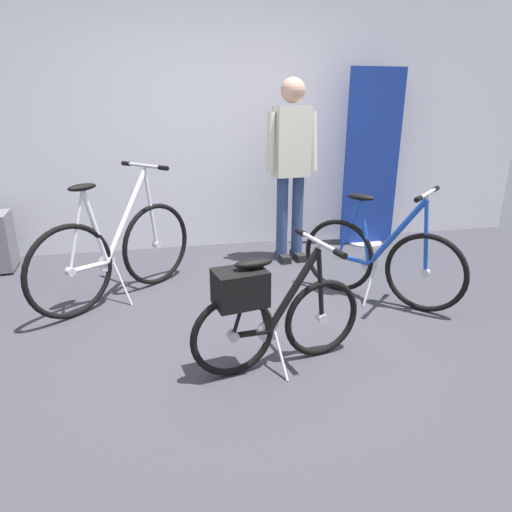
{
  "coord_description": "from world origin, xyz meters",
  "views": [
    {
      "loc": [
        -0.52,
        -2.39,
        1.48
      ],
      "look_at": [
        0.04,
        0.25,
        0.55
      ],
      "focal_mm": 31.21,
      "sensor_mm": 36.0,
      "label": 1
    }
  ],
  "objects_px": {
    "floor_banner_stand": "(371,169)",
    "visitor_near_wall": "(291,160)",
    "folding_bike_foreground": "(267,310)",
    "display_bike_left": "(380,259)",
    "display_bike_right": "(117,252)",
    "rolling_suitcase": "(1,241)"
  },
  "relations": [
    {
      "from": "visitor_near_wall",
      "to": "display_bike_right",
      "type": "bearing_deg",
      "value": -157.58
    },
    {
      "from": "folding_bike_foreground",
      "to": "visitor_near_wall",
      "type": "bearing_deg",
      "value": 70.43
    },
    {
      "from": "display_bike_right",
      "to": "visitor_near_wall",
      "type": "relative_size",
      "value": 0.67
    },
    {
      "from": "folding_bike_foreground",
      "to": "display_bike_right",
      "type": "distance_m",
      "value": 1.51
    },
    {
      "from": "display_bike_left",
      "to": "visitor_near_wall",
      "type": "bearing_deg",
      "value": 110.62
    },
    {
      "from": "floor_banner_stand",
      "to": "visitor_near_wall",
      "type": "height_order",
      "value": "floor_banner_stand"
    },
    {
      "from": "folding_bike_foreground",
      "to": "display_bike_right",
      "type": "height_order",
      "value": "display_bike_right"
    },
    {
      "from": "folding_bike_foreground",
      "to": "display_bike_right",
      "type": "xyz_separation_m",
      "value": [
        -0.92,
        1.19,
        0.02
      ]
    },
    {
      "from": "folding_bike_foreground",
      "to": "rolling_suitcase",
      "type": "xyz_separation_m",
      "value": [
        -2.03,
        2.08,
        -0.09
      ]
    },
    {
      "from": "floor_banner_stand",
      "to": "visitor_near_wall",
      "type": "bearing_deg",
      "value": -162.17
    },
    {
      "from": "floor_banner_stand",
      "to": "display_bike_left",
      "type": "distance_m",
      "value": 1.59
    },
    {
      "from": "folding_bike_foreground",
      "to": "rolling_suitcase",
      "type": "relative_size",
      "value": 1.27
    },
    {
      "from": "folding_bike_foreground",
      "to": "rolling_suitcase",
      "type": "height_order",
      "value": "rolling_suitcase"
    },
    {
      "from": "visitor_near_wall",
      "to": "display_bike_left",
      "type": "bearing_deg",
      "value": -69.38
    },
    {
      "from": "display_bike_right",
      "to": "folding_bike_foreground",
      "type": "bearing_deg",
      "value": -52.33
    },
    {
      "from": "floor_banner_stand",
      "to": "display_bike_left",
      "type": "bearing_deg",
      "value": -111.6
    },
    {
      "from": "rolling_suitcase",
      "to": "folding_bike_foreground",
      "type": "bearing_deg",
      "value": -45.77
    },
    {
      "from": "floor_banner_stand",
      "to": "folding_bike_foreground",
      "type": "xyz_separation_m",
      "value": [
        -1.62,
        -2.16,
        -0.45
      ]
    },
    {
      "from": "folding_bike_foreground",
      "to": "display_bike_left",
      "type": "xyz_separation_m",
      "value": [
        1.07,
        0.75,
        -0.03
      ]
    },
    {
      "from": "display_bike_left",
      "to": "display_bike_right",
      "type": "distance_m",
      "value": 2.04
    },
    {
      "from": "floor_banner_stand",
      "to": "rolling_suitcase",
      "type": "distance_m",
      "value": 3.69
    },
    {
      "from": "folding_bike_foreground",
      "to": "visitor_near_wall",
      "type": "height_order",
      "value": "visitor_near_wall"
    }
  ]
}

